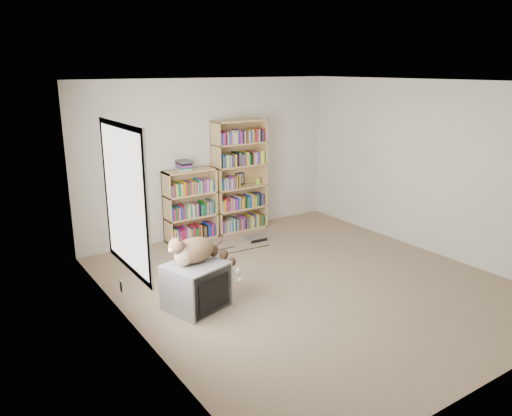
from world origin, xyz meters
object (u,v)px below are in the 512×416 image
crt_tv (196,286)px  bookcase_tall (239,179)px  dvd_player (255,239)px  bookcase_short (190,208)px  cat (200,253)px

crt_tv → bookcase_tall: 2.97m
bookcase_tall → dvd_player: size_ratio=5.41×
bookcase_short → dvd_player: size_ratio=3.33×
crt_tv → bookcase_short: bearing=48.5°
bookcase_short → dvd_player: (0.79, -0.65, -0.48)m
cat → dvd_player: (1.73, 1.50, -0.60)m
crt_tv → bookcase_tall: size_ratio=0.41×
cat → bookcase_tall: bearing=36.4°
dvd_player → cat: bearing=-136.1°
cat → bookcase_short: bookcase_short is taller
crt_tv → cat: cat is taller
dvd_player → bookcase_short: bearing=143.8°
bookcase_tall → dvd_player: (-0.13, -0.65, -0.84)m
crt_tv → dvd_player: 2.38m
crt_tv → dvd_player: crt_tv is taller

